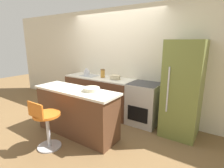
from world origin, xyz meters
TOP-DOWN VIEW (x-y plane):
  - ground_plane at (0.00, 0.00)m, footprint 14.00×14.00m
  - wall_back at (0.00, 0.67)m, footprint 8.00×0.06m
  - back_counter at (-0.28, 0.33)m, footprint 1.85×0.62m
  - kitchen_island at (0.07, -0.83)m, footprint 1.77×0.57m
  - oven_range at (0.98, 0.33)m, footprint 0.65×0.63m
  - refrigerator at (1.77, 0.30)m, footprint 0.65×0.70m
  - stool_chair at (0.01, -1.48)m, footprint 0.45×0.45m
  - kettle at (-0.70, 0.34)m, footprint 0.16×0.16m
  - mixing_bowl at (0.20, 0.34)m, footprint 0.25×0.25m
  - canister_jar at (-0.16, 0.34)m, footprint 0.11×0.11m
  - fruit_bowl at (0.41, -0.75)m, footprint 0.30×0.30m

SIDE VIEW (x-z plane):
  - ground_plane at x=0.00m, z-range 0.00..0.00m
  - stool_chair at x=0.01m, z-range 0.01..0.88m
  - back_counter at x=-0.28m, z-range 0.00..0.92m
  - kitchen_island at x=0.07m, z-range 0.00..0.92m
  - oven_range at x=0.98m, z-range 0.00..0.92m
  - refrigerator at x=1.77m, z-range 0.00..1.83m
  - fruit_bowl at x=0.41m, z-range 0.92..0.99m
  - mixing_bowl at x=0.20m, z-range 0.92..1.02m
  - kettle at x=-0.70m, z-range 0.90..1.09m
  - canister_jar at x=-0.16m, z-range 0.93..1.13m
  - wall_back at x=0.00m, z-range 0.00..2.60m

